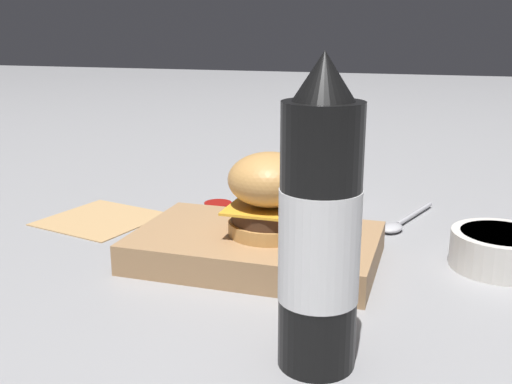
{
  "coord_description": "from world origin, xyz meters",
  "views": [
    {
      "loc": [
        -0.2,
        0.69,
        0.27
      ],
      "look_at": [
        -0.01,
        0.05,
        0.09
      ],
      "focal_mm": 42.0,
      "sensor_mm": 36.0,
      "label": 1
    }
  ],
  "objects_px": {
    "fries_basket": "(317,172)",
    "spoon": "(400,223)",
    "burger": "(270,193)",
    "side_bowl": "(501,249)",
    "ketchup_bottle": "(320,232)",
    "serving_board": "(256,247)"
  },
  "relations": [
    {
      "from": "side_bowl",
      "to": "serving_board",
      "type": "bearing_deg",
      "value": 13.62
    },
    {
      "from": "ketchup_bottle",
      "to": "side_bowl",
      "type": "xyz_separation_m",
      "value": [
        -0.16,
        -0.26,
        -0.09
      ]
    },
    {
      "from": "burger",
      "to": "spoon",
      "type": "xyz_separation_m",
      "value": [
        -0.14,
        -0.18,
        -0.08
      ]
    },
    {
      "from": "serving_board",
      "to": "fries_basket",
      "type": "bearing_deg",
      "value": -91.91
    },
    {
      "from": "serving_board",
      "to": "fries_basket",
      "type": "distance_m",
      "value": 0.3
    },
    {
      "from": "burger",
      "to": "side_bowl",
      "type": "height_order",
      "value": "burger"
    },
    {
      "from": "serving_board",
      "to": "fries_basket",
      "type": "height_order",
      "value": "fries_basket"
    },
    {
      "from": "spoon",
      "to": "ketchup_bottle",
      "type": "bearing_deg",
      "value": 13.27
    },
    {
      "from": "serving_board",
      "to": "burger",
      "type": "height_order",
      "value": "burger"
    },
    {
      "from": "ketchup_bottle",
      "to": "fries_basket",
      "type": "distance_m",
      "value": 0.51
    },
    {
      "from": "fries_basket",
      "to": "spoon",
      "type": "xyz_separation_m",
      "value": [
        -0.14,
        0.12,
        -0.04
      ]
    },
    {
      "from": "burger",
      "to": "spoon",
      "type": "bearing_deg",
      "value": -127.54
    },
    {
      "from": "burger",
      "to": "serving_board",
      "type": "bearing_deg",
      "value": 14.26
    },
    {
      "from": "serving_board",
      "to": "side_bowl",
      "type": "bearing_deg",
      "value": -166.38
    },
    {
      "from": "spoon",
      "to": "serving_board",
      "type": "bearing_deg",
      "value": -20.89
    },
    {
      "from": "fries_basket",
      "to": "spoon",
      "type": "relative_size",
      "value": 0.91
    },
    {
      "from": "burger",
      "to": "side_bowl",
      "type": "distance_m",
      "value": 0.27
    },
    {
      "from": "ketchup_bottle",
      "to": "spoon",
      "type": "bearing_deg",
      "value": -95.78
    },
    {
      "from": "ketchup_bottle",
      "to": "side_bowl",
      "type": "distance_m",
      "value": 0.32
    },
    {
      "from": "burger",
      "to": "ketchup_bottle",
      "type": "distance_m",
      "value": 0.23
    },
    {
      "from": "fries_basket",
      "to": "side_bowl",
      "type": "bearing_deg",
      "value": 138.52
    },
    {
      "from": "fries_basket",
      "to": "spoon",
      "type": "distance_m",
      "value": 0.19
    }
  ]
}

